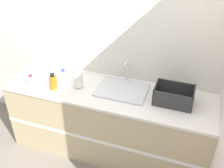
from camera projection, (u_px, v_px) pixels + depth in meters
The scene contains 9 objects.
ground_plane at pixel (99, 168), 3.11m from camera, with size 12.00×12.00×0.00m, color slate.
wall_back at pixel (119, 44), 2.95m from camera, with size 4.73×0.06×2.60m.
counter_cabinet at pixel (108, 122), 3.13m from camera, with size 2.35×0.69×0.89m.
sink at pixel (122, 89), 2.89m from camera, with size 0.55×0.43×0.29m.
paper_towel_roll at pixel (78, 77), 2.89m from camera, with size 0.11×0.11×0.25m.
dish_rack at pixel (174, 97), 2.67m from camera, with size 0.39×0.26×0.18m.
bottle_white_spray at pixel (31, 81), 2.94m from camera, with size 0.07×0.07×0.14m.
bottle_amber at pixel (53, 82), 2.87m from camera, with size 0.09×0.09×0.20m.
bottle_clear at pixel (64, 76), 2.99m from camera, with size 0.07×0.07×0.17m.
Camera 1 is at (0.84, -1.90, 2.52)m, focal length 42.00 mm.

